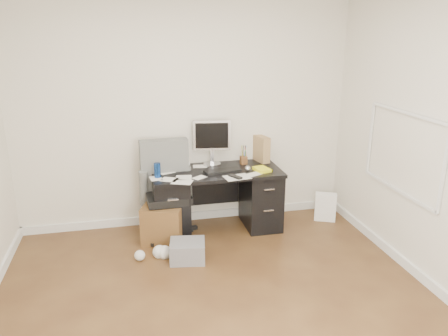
# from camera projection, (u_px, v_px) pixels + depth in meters

# --- Properties ---
(ground) EXTENTS (4.00, 4.00, 0.00)m
(ground) POSITION_uv_depth(u_px,v_px,m) (222.00, 314.00, 3.73)
(ground) COLOR #402614
(ground) RESTS_ON ground
(room_shell) EXTENTS (4.02, 4.02, 2.71)m
(room_shell) POSITION_uv_depth(u_px,v_px,m) (225.00, 123.00, 3.26)
(room_shell) COLOR silver
(room_shell) RESTS_ON ground
(desk) EXTENTS (1.50, 0.70, 0.75)m
(desk) POSITION_uv_depth(u_px,v_px,m) (217.00, 198.00, 5.20)
(desk) COLOR black
(desk) RESTS_ON ground
(loose_papers) EXTENTS (1.10, 0.60, 0.00)m
(loose_papers) POSITION_uv_depth(u_px,v_px,m) (200.00, 173.00, 5.01)
(loose_papers) COLOR silver
(loose_papers) RESTS_ON desk
(lcd_monitor) EXTENTS (0.47, 0.31, 0.56)m
(lcd_monitor) POSITION_uv_depth(u_px,v_px,m) (212.00, 143.00, 5.22)
(lcd_monitor) COLOR #B4B3B8
(lcd_monitor) RESTS_ON desk
(keyboard) EXTENTS (0.44, 0.21, 0.02)m
(keyboard) POSITION_uv_depth(u_px,v_px,m) (223.00, 171.00, 5.04)
(keyboard) COLOR black
(keyboard) RESTS_ON desk
(computer_mouse) EXTENTS (0.09, 0.09, 0.07)m
(computer_mouse) POSITION_uv_depth(u_px,v_px,m) (248.00, 169.00, 5.05)
(computer_mouse) COLOR #B4B3B8
(computer_mouse) RESTS_ON desk
(travel_mug) EXTENTS (0.08, 0.08, 0.16)m
(travel_mug) POSITION_uv_depth(u_px,v_px,m) (157.00, 170.00, 4.83)
(travel_mug) COLOR navy
(travel_mug) RESTS_ON desk
(white_binder) EXTENTS (0.24, 0.30, 0.31)m
(white_binder) POSITION_uv_depth(u_px,v_px,m) (171.00, 155.00, 5.16)
(white_binder) COLOR white
(white_binder) RESTS_ON desk
(magazine_file) EXTENTS (0.20, 0.30, 0.32)m
(magazine_file) POSITION_uv_depth(u_px,v_px,m) (261.00, 149.00, 5.41)
(magazine_file) COLOR #A3844F
(magazine_file) RESTS_ON desk
(pen_cup) EXTENTS (0.10, 0.10, 0.23)m
(pen_cup) POSITION_uv_depth(u_px,v_px,m) (244.00, 155.00, 5.30)
(pen_cup) COLOR brown
(pen_cup) RESTS_ON desk
(yellow_book) EXTENTS (0.20, 0.23, 0.04)m
(yellow_book) POSITION_uv_depth(u_px,v_px,m) (262.00, 169.00, 5.08)
(yellow_book) COLOR #F8F31B
(yellow_book) RESTS_ON desk
(paper_remote) EXTENTS (0.31, 0.26, 0.02)m
(paper_remote) POSITION_uv_depth(u_px,v_px,m) (237.00, 176.00, 4.85)
(paper_remote) COLOR silver
(paper_remote) RESTS_ON desk
(office_chair) EXTENTS (0.67, 0.67, 1.12)m
(office_chair) POSITION_uv_depth(u_px,v_px,m) (168.00, 191.00, 4.97)
(office_chair) COLOR #575957
(office_chair) RESTS_ON ground
(pc_tower) EXTENTS (0.24, 0.43, 0.41)m
(pc_tower) POSITION_uv_depth(u_px,v_px,m) (273.00, 205.00, 5.51)
(pc_tower) COLOR #B5B2A3
(pc_tower) RESTS_ON ground
(shopping_bag) EXTENTS (0.31, 0.28, 0.35)m
(shopping_bag) POSITION_uv_depth(u_px,v_px,m) (325.00, 207.00, 5.52)
(shopping_bag) COLOR white
(shopping_bag) RESTS_ON ground
(wicker_basket) EXTENTS (0.57, 0.57, 0.44)m
(wicker_basket) POSITION_uv_depth(u_px,v_px,m) (164.00, 222.00, 4.98)
(wicker_basket) COLOR #4E3017
(wicker_basket) RESTS_ON ground
(desk_printer) EXTENTS (0.40, 0.35, 0.21)m
(desk_printer) POSITION_uv_depth(u_px,v_px,m) (188.00, 251.00, 4.57)
(desk_printer) COLOR slate
(desk_printer) RESTS_ON ground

